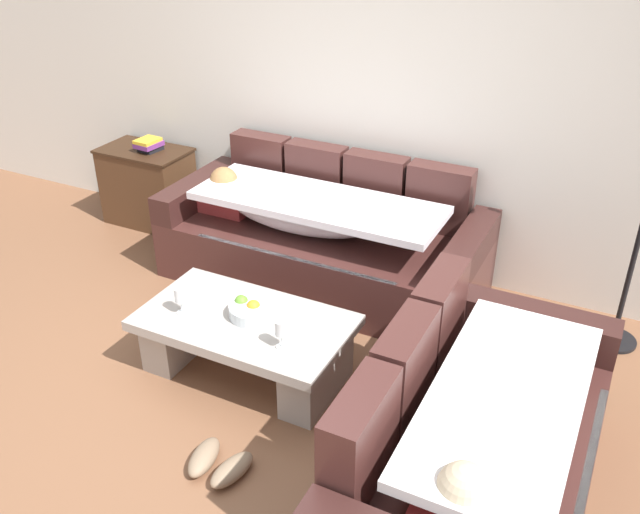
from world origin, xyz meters
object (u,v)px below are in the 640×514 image
object	(u,v)px
couch_along_wall	(319,239)
wine_glass_near_left	(180,296)
wine_glass_near_right	(281,329)
open_magazine	(309,325)
book_stack_on_cabinet	(149,145)
pair_of_shoes	(218,463)
side_cabinet	(148,186)
fruit_bowl	(253,309)
couch_near_window	(475,450)
coffee_table	(246,339)

from	to	relation	value
couch_along_wall	wine_glass_near_left	world-z (taller)	couch_along_wall
wine_glass_near_right	open_magazine	world-z (taller)	wine_glass_near_right
book_stack_on_cabinet	pair_of_shoes	bearing A→B (deg)	-45.90
wine_glass_near_right	wine_glass_near_left	bearing A→B (deg)	177.78
side_cabinet	couch_along_wall	bearing A→B (deg)	-7.60
book_stack_on_cabinet	fruit_bowl	bearing A→B (deg)	-36.60
open_magazine	fruit_bowl	bearing A→B (deg)	169.30
couch_near_window	wine_glass_near_left	xyz separation A→B (m)	(-1.78, 0.25, 0.16)
wine_glass_near_left	book_stack_on_cabinet	bearing A→B (deg)	133.35
couch_near_window	pair_of_shoes	distance (m)	1.24
couch_along_wall	wine_glass_near_right	world-z (taller)	couch_along_wall
couch_near_window	side_cabinet	distance (m)	3.67
fruit_bowl	open_magazine	bearing A→B (deg)	8.78
couch_along_wall	couch_near_window	size ratio (longest dim) A/B	1.23
wine_glass_near_left	side_cabinet	xyz separation A→B (m)	(-1.45, 1.47, -0.17)
side_cabinet	pair_of_shoes	xyz separation A→B (m)	(2.08, -2.08, -0.28)
couch_along_wall	pair_of_shoes	world-z (taller)	couch_along_wall
couch_near_window	open_magazine	size ratio (longest dim) A/B	6.49
coffee_table	wine_glass_near_left	distance (m)	0.45
couch_near_window	fruit_bowl	size ratio (longest dim) A/B	6.49
fruit_bowl	wine_glass_near_right	distance (m)	0.36
book_stack_on_cabinet	side_cabinet	bearing A→B (deg)	176.84
coffee_table	fruit_bowl	size ratio (longest dim) A/B	4.29
couch_near_window	wine_glass_near_right	distance (m)	1.15
coffee_table	book_stack_on_cabinet	bearing A→B (deg)	141.95
coffee_table	book_stack_on_cabinet	xyz separation A→B (m)	(-1.73, 1.36, 0.45)
open_magazine	pair_of_shoes	xyz separation A→B (m)	(-0.08, -0.82, -0.34)
couch_near_window	open_magazine	bearing A→B (deg)	66.62
fruit_bowl	pair_of_shoes	distance (m)	0.89
book_stack_on_cabinet	open_magazine	bearing A→B (deg)	-30.97
coffee_table	fruit_bowl	distance (m)	0.19
coffee_table	side_cabinet	distance (m)	2.26
couch_near_window	coffee_table	bearing A→B (deg)	75.73
wine_glass_near_left	book_stack_on_cabinet	world-z (taller)	book_stack_on_cabinet
couch_near_window	fruit_bowl	distance (m)	1.47
open_magazine	pair_of_shoes	distance (m)	0.89
open_magazine	pair_of_shoes	bearing A→B (deg)	-115.01
coffee_table	pair_of_shoes	world-z (taller)	coffee_table
couch_along_wall	coffee_table	size ratio (longest dim) A/B	1.87
couch_near_window	side_cabinet	size ratio (longest dim) A/B	2.52
fruit_bowl	open_magazine	world-z (taller)	fruit_bowl
couch_along_wall	wine_glass_near_left	bearing A→B (deg)	-101.38
coffee_table	couch_near_window	bearing A→B (deg)	-14.27
couch_along_wall	open_magazine	bearing A→B (deg)	-66.21
couch_along_wall	book_stack_on_cabinet	world-z (taller)	couch_along_wall
fruit_bowl	wine_glass_near_left	size ratio (longest dim) A/B	1.69
wine_glass_near_right	book_stack_on_cabinet	xyz separation A→B (m)	(-2.06, 1.50, 0.20)
fruit_bowl	open_magazine	xyz separation A→B (m)	(0.33, 0.05, -0.03)
fruit_bowl	side_cabinet	xyz separation A→B (m)	(-1.83, 1.31, -0.10)
wine_glass_near_left	side_cabinet	world-z (taller)	side_cabinet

